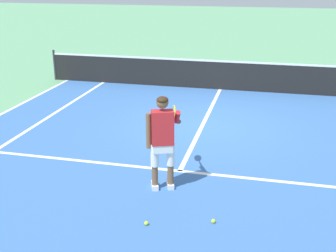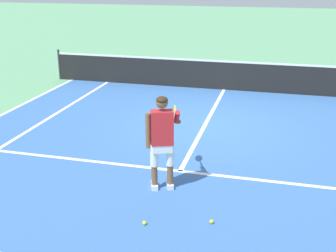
% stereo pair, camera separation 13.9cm
% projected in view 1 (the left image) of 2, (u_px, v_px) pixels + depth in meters
% --- Properties ---
extents(ground_plane, '(80.00, 80.00, 0.00)m').
position_uv_depth(ground_plane, '(202.00, 125.00, 10.95)').
color(ground_plane, '#609E70').
extents(court_inner_surface, '(10.98, 9.99, 0.00)m').
position_uv_depth(court_inner_surface, '(194.00, 142.00, 9.89)').
color(court_inner_surface, '#3866A8').
rests_on(court_inner_surface, ground).
extents(line_service, '(8.23, 0.10, 0.01)m').
position_uv_depth(line_service, '(180.00, 171.00, 8.42)').
color(line_service, white).
rests_on(line_service, ground).
extents(line_centre_service, '(0.10, 6.40, 0.01)m').
position_uv_depth(line_centre_service, '(205.00, 120.00, 11.35)').
color(line_centre_service, white).
rests_on(line_centre_service, ground).
extents(line_singles_left, '(0.10, 9.59, 0.01)m').
position_uv_depth(line_singles_left, '(32.00, 127.00, 10.80)').
color(line_singles_left, white).
rests_on(line_singles_left, ground).
extents(tennis_net, '(11.96, 0.08, 1.07)m').
position_uv_depth(tennis_net, '(221.00, 75.00, 14.12)').
color(tennis_net, '#333338').
rests_on(tennis_net, ground).
extents(tennis_player, '(0.57, 1.23, 1.71)m').
position_uv_depth(tennis_player, '(163.00, 136.00, 7.45)').
color(tennis_player, white).
rests_on(tennis_player, ground).
extents(tennis_ball_near_feet, '(0.07, 0.07, 0.07)m').
position_uv_depth(tennis_ball_near_feet, '(146.00, 223.00, 6.62)').
color(tennis_ball_near_feet, '#CCE02D').
rests_on(tennis_ball_near_feet, ground).
extents(tennis_ball_by_baseline, '(0.07, 0.07, 0.07)m').
position_uv_depth(tennis_ball_by_baseline, '(213.00, 221.00, 6.68)').
color(tennis_ball_by_baseline, '#CCE02D').
rests_on(tennis_ball_by_baseline, ground).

